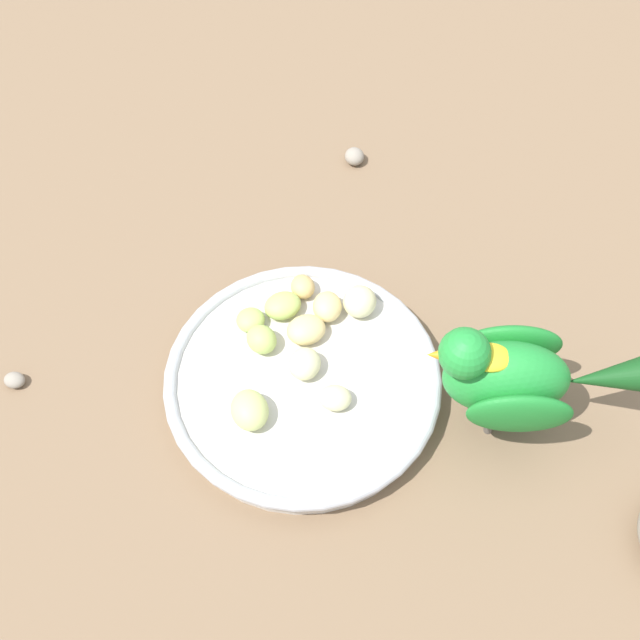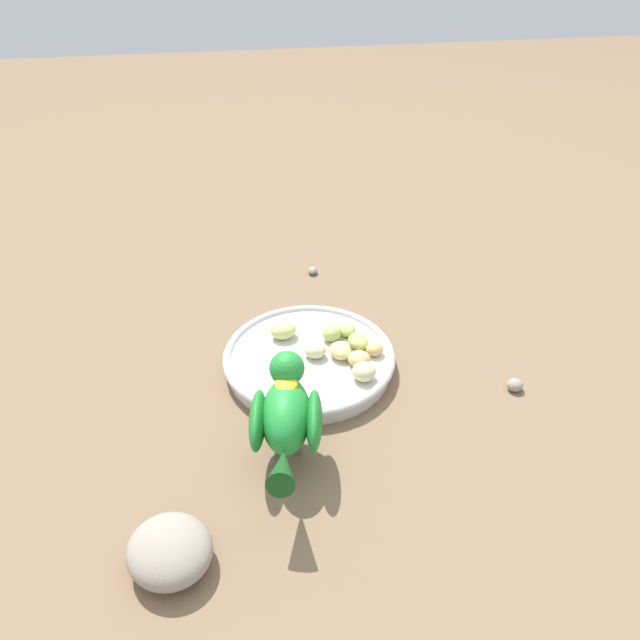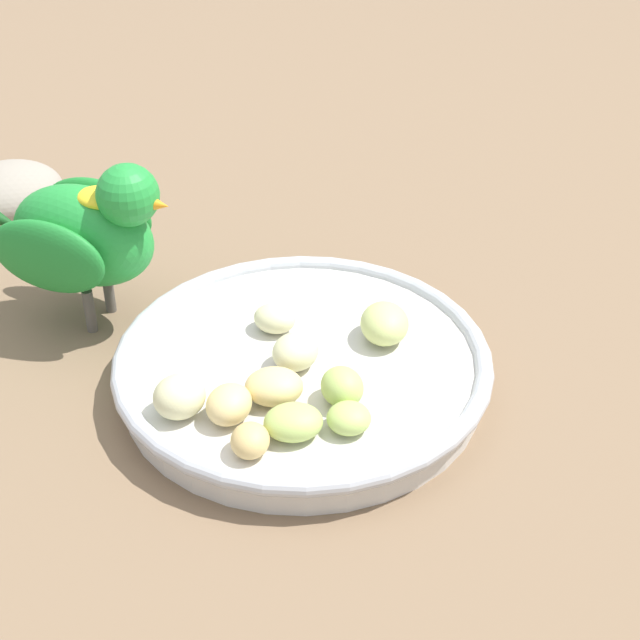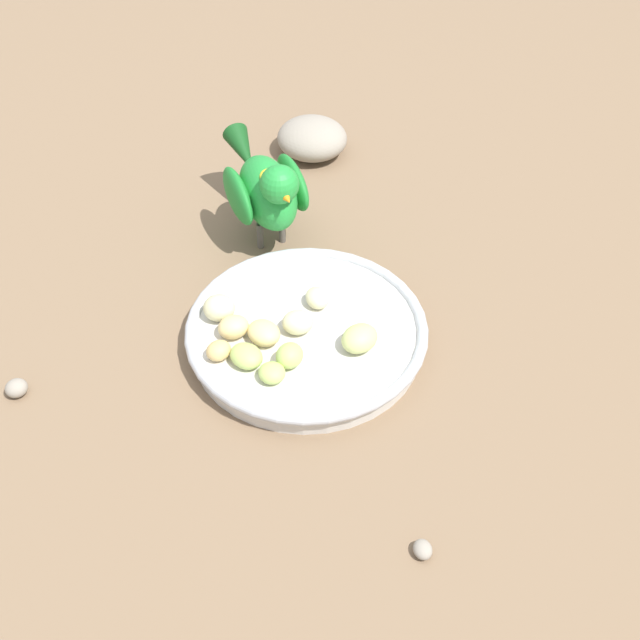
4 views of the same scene
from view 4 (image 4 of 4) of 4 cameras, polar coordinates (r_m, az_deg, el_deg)
ground_plane at (r=0.87m, az=-2.14°, el=-2.57°), size 4.00×4.00×0.00m
feeding_bowl at (r=0.87m, az=-0.85°, el=-0.88°), size 0.24×0.24×0.03m
apple_piece_0 at (r=0.84m, az=2.52°, el=-1.17°), size 0.04×0.04×0.02m
apple_piece_1 at (r=0.88m, az=-6.40°, el=0.77°), size 0.04×0.04×0.02m
apple_piece_2 at (r=0.86m, az=-1.41°, el=-0.15°), size 0.04×0.04×0.02m
apple_piece_3 at (r=0.82m, az=-3.06°, el=-3.36°), size 0.03×0.03×0.02m
apple_piece_4 at (r=0.84m, az=-6.43°, el=-1.93°), size 0.03×0.02×0.02m
apple_piece_5 at (r=0.83m, az=-4.60°, el=-2.40°), size 0.03×0.04×0.02m
apple_piece_6 at (r=0.89m, az=-0.17°, el=1.41°), size 0.03×0.03×0.02m
apple_piece_7 at (r=0.83m, az=-1.94°, el=-2.26°), size 0.04×0.04×0.02m
apple_piece_8 at (r=0.86m, az=-5.49°, el=-0.44°), size 0.03×0.03×0.02m
apple_piece_9 at (r=0.85m, az=-3.58°, el=-0.81°), size 0.03×0.04×0.02m
parrot at (r=0.96m, az=-3.40°, el=8.34°), size 0.09×0.18×0.12m
rock_large at (r=1.12m, az=-0.50°, el=11.43°), size 0.12×0.12×0.04m
pebble_0 at (r=0.88m, az=-18.65°, el=-4.10°), size 0.02×0.02×0.02m
pebble_1 at (r=0.74m, az=6.51°, el=-14.23°), size 0.02×0.02×0.01m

